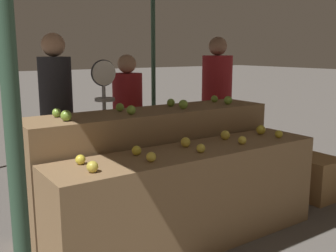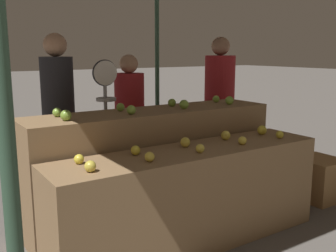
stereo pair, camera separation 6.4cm
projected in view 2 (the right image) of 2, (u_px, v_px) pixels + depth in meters
name	position (u px, v px, depth m)	size (l,w,h in m)	color
ground_plane	(191.00, 242.00, 3.31)	(60.00, 60.00, 0.00)	#59544F
display_counter_front	(191.00, 197.00, 3.24)	(2.39, 0.55, 0.81)	olive
display_counter_back	(154.00, 165.00, 3.70)	(2.39, 0.55, 1.05)	olive
apple_front_0	(90.00, 166.00, 2.57)	(0.08, 0.08, 0.08)	gold
apple_front_1	(150.00, 157.00, 2.81)	(0.07, 0.07, 0.07)	yellow
apple_front_2	(200.00, 148.00, 3.06)	(0.07, 0.07, 0.07)	yellow
apple_front_3	(242.00, 141.00, 3.32)	(0.07, 0.07, 0.07)	yellow
apple_front_4	(280.00, 135.00, 3.56)	(0.07, 0.07, 0.07)	gold
apple_front_5	(79.00, 159.00, 2.76)	(0.07, 0.07, 0.07)	gold
apple_front_6	(136.00, 150.00, 2.99)	(0.07, 0.07, 0.07)	gold
apple_front_7	(185.00, 142.00, 3.24)	(0.08, 0.08, 0.08)	yellow
apple_front_8	(226.00, 135.00, 3.50)	(0.08, 0.08, 0.08)	yellow
apple_front_9	(262.00, 130.00, 3.72)	(0.09, 0.09, 0.09)	gold
apple_back_0	(66.00, 115.00, 3.05)	(0.09, 0.09, 0.09)	#7AA338
apple_back_1	(131.00, 110.00, 3.35)	(0.08, 0.08, 0.08)	#84AD3D
apple_back_2	(184.00, 104.00, 3.67)	(0.09, 0.09, 0.09)	#84AD3D
apple_back_3	(229.00, 100.00, 3.97)	(0.09, 0.09, 0.09)	#7AA338
apple_back_4	(57.00, 112.00, 3.23)	(0.07, 0.07, 0.07)	#7AA338
apple_back_5	(120.00, 107.00, 3.54)	(0.07, 0.07, 0.07)	#7AA338
apple_back_6	(172.00, 103.00, 3.83)	(0.08, 0.08, 0.08)	#7AA338
apple_back_7	(216.00, 99.00, 4.14)	(0.07, 0.07, 0.07)	#84AD3D
produce_scale	(106.00, 102.00, 3.91)	(0.26, 0.20, 1.51)	#99999E
person_vendor_at_scale	(58.00, 106.00, 4.00)	(0.38, 0.38, 1.76)	#2D2D38
person_customer_left	(219.00, 96.00, 5.03)	(0.41, 0.41, 1.76)	#2D2D38
person_customer_right	(130.00, 114.00, 4.39)	(0.41, 0.41, 1.55)	#2D2D38
wooden_crate_side	(319.00, 179.00, 4.26)	(0.45, 0.45, 0.45)	#9E7547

